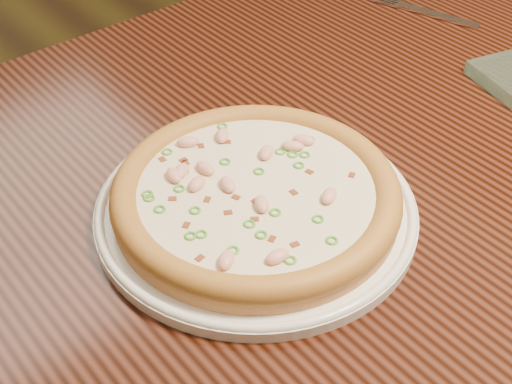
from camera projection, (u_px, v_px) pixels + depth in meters
ground at (373, 357)px, 1.50m from camera, size 9.00×9.00×0.00m
hero_table at (306, 211)px, 0.88m from camera, size 1.20×0.80×0.75m
plate at (256, 208)px, 0.72m from camera, size 0.33×0.33×0.02m
pizza at (256, 194)px, 0.71m from camera, size 0.29×0.29×0.03m
fork at (427, 12)px, 1.06m from camera, size 0.07×0.17×0.00m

